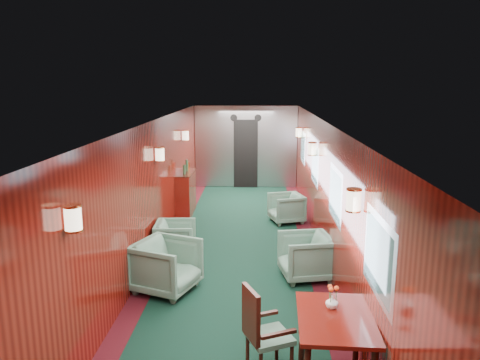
{
  "coord_description": "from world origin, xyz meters",
  "views": [
    {
      "loc": [
        0.34,
        -7.7,
        3.07
      ],
      "look_at": [
        0.0,
        1.4,
        1.15
      ],
      "focal_mm": 35.0,
      "sensor_mm": 36.0,
      "label": 1
    }
  ],
  "objects_px": {
    "dining_table": "(335,328)",
    "armchair_left_near": "(166,266)",
    "credenza": "(186,192)",
    "armchair_right_near": "(306,256)",
    "armchair_right_far": "(286,208)",
    "side_chair": "(261,329)",
    "armchair_left_far": "(175,239)"
  },
  "relations": [
    {
      "from": "dining_table",
      "to": "armchair_left_near",
      "type": "xyz_separation_m",
      "value": [
        -2.12,
        2.21,
        -0.28
      ]
    },
    {
      "from": "credenza",
      "to": "armchair_right_near",
      "type": "relative_size",
      "value": 1.63
    },
    {
      "from": "dining_table",
      "to": "armchair_right_far",
      "type": "distance_m",
      "value": 5.8
    },
    {
      "from": "side_chair",
      "to": "credenza",
      "type": "distance_m",
      "value": 6.46
    },
    {
      "from": "dining_table",
      "to": "credenza",
      "type": "bearing_deg",
      "value": 113.55
    },
    {
      "from": "credenza",
      "to": "armchair_right_near",
      "type": "bearing_deg",
      "value": -55.99
    },
    {
      "from": "dining_table",
      "to": "armchair_right_far",
      "type": "xyz_separation_m",
      "value": [
        -0.14,
        5.79,
        -0.35
      ]
    },
    {
      "from": "side_chair",
      "to": "armchair_right_near",
      "type": "relative_size",
      "value": 1.28
    },
    {
      "from": "side_chair",
      "to": "armchair_left_near",
      "type": "height_order",
      "value": "side_chair"
    },
    {
      "from": "dining_table",
      "to": "armchair_left_near",
      "type": "relative_size",
      "value": 1.29
    },
    {
      "from": "armchair_left_near",
      "to": "armchair_left_far",
      "type": "bearing_deg",
      "value": 26.15
    },
    {
      "from": "armchair_left_near",
      "to": "side_chair",
      "type": "bearing_deg",
      "value": -123.85
    },
    {
      "from": "armchair_left_near",
      "to": "armchair_right_far",
      "type": "bearing_deg",
      "value": -7.47
    },
    {
      "from": "armchair_left_far",
      "to": "armchair_right_near",
      "type": "relative_size",
      "value": 0.9
    },
    {
      "from": "armchair_left_far",
      "to": "armchair_right_near",
      "type": "xyz_separation_m",
      "value": [
        2.23,
        -0.87,
        0.04
      ]
    },
    {
      "from": "armchair_right_near",
      "to": "armchair_left_near",
      "type": "bearing_deg",
      "value": -85.65
    },
    {
      "from": "credenza",
      "to": "side_chair",
      "type": "bearing_deg",
      "value": -74.39
    },
    {
      "from": "credenza",
      "to": "armchair_left_near",
      "type": "bearing_deg",
      "value": -85.29
    },
    {
      "from": "armchair_left_far",
      "to": "credenza",
      "type": "bearing_deg",
      "value": 1.98
    },
    {
      "from": "credenza",
      "to": "armchair_left_far",
      "type": "relative_size",
      "value": 1.82
    },
    {
      "from": "armchair_right_far",
      "to": "credenza",
      "type": "bearing_deg",
      "value": -122.02
    },
    {
      "from": "side_chair",
      "to": "credenza",
      "type": "xyz_separation_m",
      "value": [
        -1.74,
        6.22,
        -0.03
      ]
    },
    {
      "from": "dining_table",
      "to": "armchair_left_far",
      "type": "distance_m",
      "value": 4.28
    },
    {
      "from": "armchair_right_near",
      "to": "armchair_left_far",
      "type": "bearing_deg",
      "value": -121.6
    },
    {
      "from": "dining_table",
      "to": "armchair_right_far",
      "type": "height_order",
      "value": "dining_table"
    },
    {
      "from": "armchair_left_far",
      "to": "armchair_right_far",
      "type": "height_order",
      "value": "same"
    },
    {
      "from": "credenza",
      "to": "armchair_left_near",
      "type": "distance_m",
      "value": 4.22
    },
    {
      "from": "credenza",
      "to": "armchair_left_near",
      "type": "relative_size",
      "value": 1.5
    },
    {
      "from": "side_chair",
      "to": "armchair_left_near",
      "type": "distance_m",
      "value": 2.46
    },
    {
      "from": "dining_table",
      "to": "credenza",
      "type": "relative_size",
      "value": 0.86
    },
    {
      "from": "dining_table",
      "to": "armchair_right_near",
      "type": "height_order",
      "value": "dining_table"
    },
    {
      "from": "armchair_right_far",
      "to": "armchair_left_near",
      "type": "bearing_deg",
      "value": -46.09
    }
  ]
}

